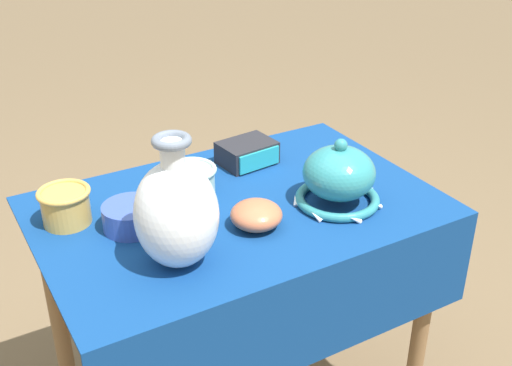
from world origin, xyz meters
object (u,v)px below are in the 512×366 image
at_px(vase_tall_bulbous, 176,213).
at_px(pot_squat_cobalt, 131,217).
at_px(cup_wide_ochre, 65,205).
at_px(cup_wide_celadon, 191,181).
at_px(vase_dome_bell, 339,178).
at_px(bowl_shallow_terracotta, 256,215).
at_px(mosaic_tile_box, 247,153).

bearing_deg(vase_tall_bulbous, pot_squat_cobalt, 101.72).
xyz_separation_m(vase_tall_bulbous, cup_wide_ochre, (-0.16, 0.27, -0.07)).
bearing_deg(cup_wide_celadon, vase_tall_bulbous, -119.91).
bearing_deg(cup_wide_ochre, pot_squat_cobalt, -38.17).
relative_size(vase_tall_bulbous, cup_wide_celadon, 2.20).
height_order(cup_wide_ochre, cup_wide_celadon, cup_wide_ochre).
xyz_separation_m(vase_tall_bulbous, vase_dome_bell, (0.43, 0.04, -0.05)).
bearing_deg(cup_wide_celadon, bowl_shallow_terracotta, -71.50).
xyz_separation_m(bowl_shallow_terracotta, cup_wide_ochre, (-0.36, 0.23, 0.02)).
bearing_deg(mosaic_tile_box, cup_wide_ochre, -178.95).
bearing_deg(mosaic_tile_box, cup_wide_celadon, -162.36).
relative_size(vase_dome_bell, cup_wide_celadon, 1.68).
xyz_separation_m(vase_dome_bell, cup_wide_ochre, (-0.59, 0.23, -0.02)).
bearing_deg(bowl_shallow_terracotta, pot_squat_cobalt, 151.00).
distance_m(vase_dome_bell, mosaic_tile_box, 0.31).
bearing_deg(vase_dome_bell, vase_tall_bulbous, -174.90).
xyz_separation_m(vase_dome_bell, cup_wide_celadon, (-0.29, 0.20, -0.02)).
distance_m(vase_dome_bell, pot_squat_cobalt, 0.49).
xyz_separation_m(cup_wide_celadon, pot_squat_cobalt, (-0.18, -0.07, -0.01)).
height_order(mosaic_tile_box, bowl_shallow_terracotta, same).
height_order(vase_dome_bell, cup_wide_ochre, vase_dome_bell).
distance_m(bowl_shallow_terracotta, cup_wide_celadon, 0.21).
xyz_separation_m(vase_dome_bell, pot_squat_cobalt, (-0.47, 0.14, -0.04)).
bearing_deg(vase_tall_bulbous, bowl_shallow_terracotta, 11.52).
bearing_deg(vase_dome_bell, bowl_shallow_terracotta, 179.00).
distance_m(vase_dome_bell, cup_wide_celadon, 0.36).
xyz_separation_m(bowl_shallow_terracotta, cup_wide_celadon, (-0.07, 0.20, 0.01)).
bearing_deg(cup_wide_ochre, bowl_shallow_terracotta, -32.24).
bearing_deg(pot_squat_cobalt, cup_wide_ochre, 141.83).
relative_size(vase_dome_bell, pot_squat_cobalt, 1.68).
relative_size(vase_tall_bulbous, bowl_shallow_terracotta, 2.41).
height_order(cup_wide_celadon, pot_squat_cobalt, cup_wide_celadon).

